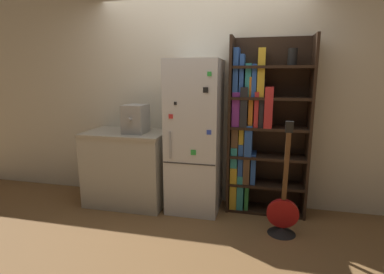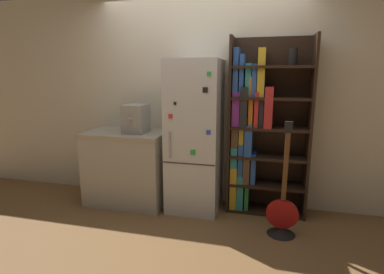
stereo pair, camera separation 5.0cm
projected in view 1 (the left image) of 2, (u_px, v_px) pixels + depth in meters
ground_plane at (192, 213)px, 3.53m from camera, size 16.00×16.00×0.00m
wall_back at (200, 99)px, 3.72m from camera, size 8.00×0.05×2.60m
refrigerator at (195, 137)px, 3.51m from camera, size 0.60×0.60×1.77m
bookshelf at (257, 130)px, 3.46m from camera, size 0.90×0.35×2.02m
kitchen_counter at (128, 167)px, 3.76m from camera, size 1.00×0.65×0.92m
espresso_machine at (136, 119)px, 3.57m from camera, size 0.25×0.36×0.34m
guitar at (282, 218)px, 3.04m from camera, size 0.32×0.29×1.19m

